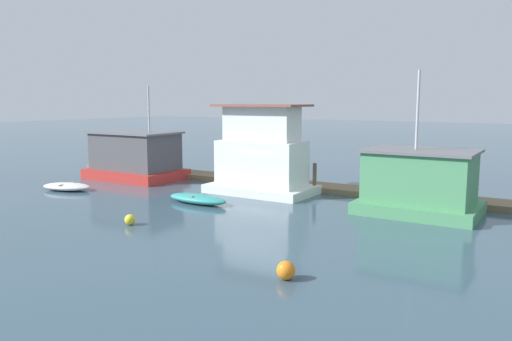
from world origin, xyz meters
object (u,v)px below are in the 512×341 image
object	(u,v)px
houseboat_white	(261,156)
dinghy_teal	(198,199)
mooring_post_far_right	(315,178)
buoy_orange	(286,270)
dinghy_white	(67,187)
buoy_yellow	(130,220)
mooring_post_near_left	(286,180)
houseboat_red	(135,156)
houseboat_green	(420,183)

from	to	relation	value
houseboat_white	dinghy_teal	bearing A→B (deg)	-106.14
mooring_post_far_right	buoy_orange	bearing A→B (deg)	-67.81
dinghy_white	buoy_yellow	world-z (taller)	buoy_yellow
dinghy_white	buoy_yellow	distance (m)	9.80
houseboat_white	buoy_orange	size ratio (longest dim) A/B	10.50
houseboat_white	mooring_post_near_left	size ratio (longest dim) A/B	4.62
buoy_yellow	houseboat_red	bearing A→B (deg)	134.60
mooring_post_near_left	mooring_post_far_right	bearing A→B (deg)	0.00
buoy_orange	mooring_post_far_right	bearing A→B (deg)	112.19
buoy_yellow	houseboat_white	bearing A→B (deg)	84.81
houseboat_green	buoy_orange	world-z (taller)	houseboat_green
houseboat_green	mooring_post_near_left	world-z (taller)	houseboat_green
dinghy_white	mooring_post_near_left	distance (m)	12.51
mooring_post_far_right	mooring_post_near_left	bearing A→B (deg)	180.00
dinghy_white	mooring_post_far_right	size ratio (longest dim) A/B	1.92
mooring_post_far_right	buoy_orange	world-z (taller)	mooring_post_far_right
houseboat_white	buoy_yellow	bearing A→B (deg)	-95.19
houseboat_white	houseboat_green	world-z (taller)	houseboat_green
houseboat_red	dinghy_teal	distance (m)	9.55
mooring_post_near_left	buoy_orange	size ratio (longest dim) A/B	2.27
mooring_post_far_right	dinghy_teal	bearing A→B (deg)	-124.09
mooring_post_far_right	buoy_yellow	bearing A→B (deg)	-107.95
buoy_orange	buoy_yellow	size ratio (longest dim) A/B	1.23
houseboat_red	mooring_post_far_right	bearing A→B (deg)	6.49
houseboat_white	dinghy_teal	world-z (taller)	houseboat_white
dinghy_teal	buoy_yellow	world-z (taller)	dinghy_teal
houseboat_red	houseboat_white	world-z (taller)	houseboat_red
buoy_yellow	houseboat_green	bearing A→B (deg)	42.21
mooring_post_near_left	buoy_yellow	bearing A→B (deg)	-98.54
dinghy_white	buoy_yellow	size ratio (longest dim) A/B	7.24
houseboat_red	houseboat_green	world-z (taller)	houseboat_green
houseboat_white	mooring_post_far_right	distance (m)	3.17
houseboat_red	dinghy_white	xyz separation A→B (m)	(-0.15, -5.23, -1.24)
mooring_post_near_left	buoy_orange	xyz separation A→B (m)	(6.93, -12.54, -0.35)
houseboat_white	buoy_yellow	size ratio (longest dim) A/B	12.92
houseboat_white	houseboat_red	bearing A→B (deg)	179.85
houseboat_red	dinghy_teal	xyz separation A→B (m)	(8.52, -4.15, -1.22)
buoy_orange	buoy_yellow	bearing A→B (deg)	165.94
houseboat_red	mooring_post_near_left	xyz separation A→B (m)	(10.46, 1.39, -0.83)
houseboat_white	buoy_yellow	world-z (taller)	houseboat_white
dinghy_white	buoy_orange	world-z (taller)	buoy_orange
houseboat_red	dinghy_white	bearing A→B (deg)	-91.59
houseboat_white	dinghy_white	world-z (taller)	houseboat_white
houseboat_red	mooring_post_far_right	xyz separation A→B (m)	(12.27, 1.39, -0.61)
dinghy_white	dinghy_teal	size ratio (longest dim) A/B	0.93
houseboat_white	mooring_post_far_right	world-z (taller)	houseboat_white
houseboat_red	houseboat_green	size ratio (longest dim) A/B	0.95
houseboat_white	buoy_orange	bearing A→B (deg)	-55.39
dinghy_teal	dinghy_white	bearing A→B (deg)	-172.85
houseboat_white	buoy_orange	world-z (taller)	houseboat_white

